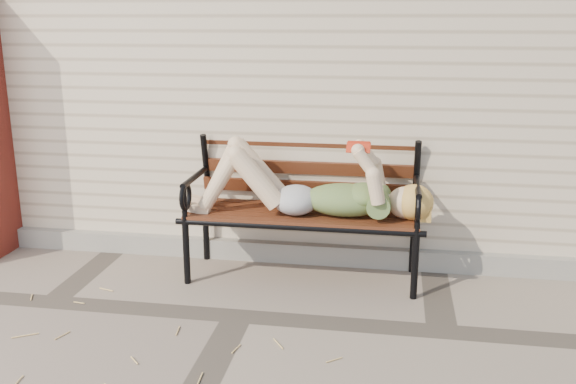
# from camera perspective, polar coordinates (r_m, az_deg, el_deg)

# --- Properties ---
(ground) EXTENTS (80.00, 80.00, 0.00)m
(ground) POSITION_cam_1_polar(r_m,az_deg,el_deg) (4.09, -4.48, -10.93)
(ground) COLOR gray
(ground) RESTS_ON ground
(house_wall) EXTENTS (8.00, 4.00, 3.00)m
(house_wall) POSITION_cam_1_polar(r_m,az_deg,el_deg) (6.63, 1.57, 12.64)
(house_wall) COLOR beige
(house_wall) RESTS_ON ground
(foundation_strip) EXTENTS (8.00, 0.10, 0.15)m
(foundation_strip) POSITION_cam_1_polar(r_m,az_deg,el_deg) (4.93, -1.81, -5.25)
(foundation_strip) COLOR gray
(foundation_strip) RESTS_ON ground
(garden_bench) EXTENTS (1.77, 0.70, 1.15)m
(garden_bench) POSITION_cam_1_polar(r_m,az_deg,el_deg) (4.55, 1.52, 0.46)
(garden_bench) COLOR black
(garden_bench) RESTS_ON ground
(reading_woman) EXTENTS (1.67, 0.38, 0.53)m
(reading_woman) POSITION_cam_1_polar(r_m,az_deg,el_deg) (4.40, 1.45, 0.47)
(reading_woman) COLOR #0A3A49
(reading_woman) RESTS_ON ground
(straw_scatter) EXTENTS (2.75, 1.69, 0.01)m
(straw_scatter) POSITION_cam_1_polar(r_m,az_deg,el_deg) (4.11, -19.47, -11.65)
(straw_scatter) COLOR tan
(straw_scatter) RESTS_ON ground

